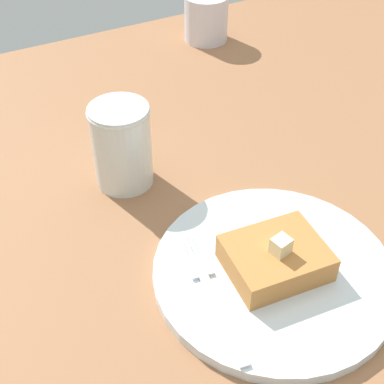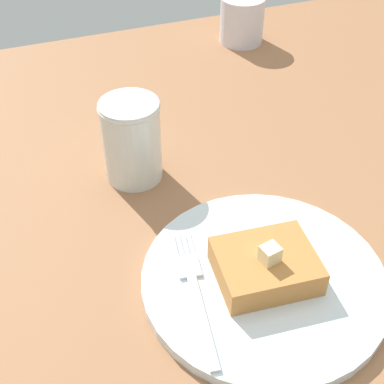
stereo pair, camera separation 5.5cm
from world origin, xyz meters
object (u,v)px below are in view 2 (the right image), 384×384
object	(u,v)px
coffee_mug	(241,19)
fork	(193,285)
plate	(264,279)
syrup_jar	(132,144)

from	to	relation	value
coffee_mug	fork	bearing A→B (deg)	150.53
fork	plate	bearing A→B (deg)	-99.71
plate	coffee_mug	xyz separation A→B (cm)	(49.21, -20.35, 3.11)
plate	coffee_mug	world-z (taller)	coffee_mug
fork	coffee_mug	size ratio (longest dim) A/B	1.62
fork	syrup_jar	bearing A→B (deg)	0.26
fork	syrup_jar	size ratio (longest dim) A/B	1.60
syrup_jar	coffee_mug	xyz separation A→B (cm)	(28.64, -27.24, -0.67)
plate	fork	world-z (taller)	fork
coffee_mug	plate	bearing A→B (deg)	157.53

